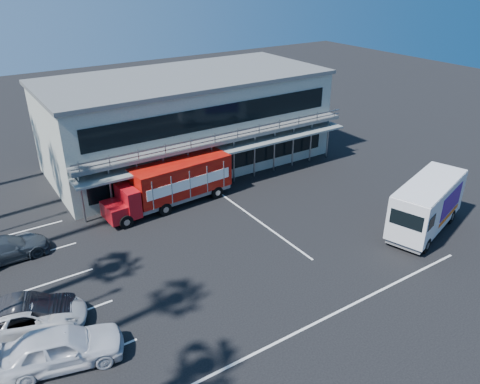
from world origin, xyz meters
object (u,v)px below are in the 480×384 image
red_truck (174,183)px  parked_car_a (61,347)px  white_van (427,205)px  parked_car_b (28,312)px

red_truck → parked_car_a: size_ratio=1.83×
white_van → parked_car_b: (-22.49, 4.44, -1.05)m
parked_car_b → parked_car_a: bearing=-152.2°
red_truck → parked_car_a: bearing=-138.7°
parked_car_a → parked_car_b: (-0.67, 3.20, -0.14)m
red_truck → white_van: 16.42m
parked_car_a → parked_car_b: parked_car_a is taller
red_truck → parked_car_b: red_truck is taller
red_truck → white_van: white_van is taller
red_truck → white_van: bearing=-49.5°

